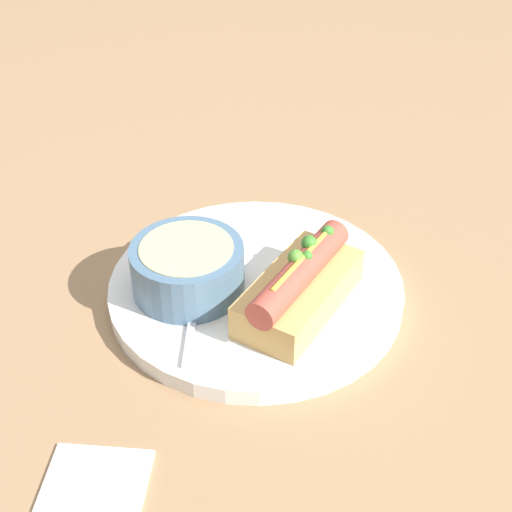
% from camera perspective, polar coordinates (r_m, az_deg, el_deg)
% --- Properties ---
extents(ground_plane, '(4.00, 4.00, 0.00)m').
position_cam_1_polar(ground_plane, '(0.72, -0.00, -3.10)').
color(ground_plane, '#93704C').
extents(dinner_plate, '(0.29, 0.29, 0.02)m').
position_cam_1_polar(dinner_plate, '(0.72, -0.00, -2.58)').
color(dinner_plate, white).
rests_on(dinner_plate, ground_plane).
extents(hot_dog, '(0.15, 0.10, 0.06)m').
position_cam_1_polar(hot_dog, '(0.67, 3.56, -2.43)').
color(hot_dog, tan).
rests_on(hot_dog, dinner_plate).
extents(soup_bowl, '(0.11, 0.11, 0.05)m').
position_cam_1_polar(soup_bowl, '(0.69, -5.50, -0.82)').
color(soup_bowl, slate).
rests_on(soup_bowl, dinner_plate).
extents(spoon, '(0.12, 0.11, 0.01)m').
position_cam_1_polar(spoon, '(0.70, -4.74, -2.49)').
color(spoon, '#B7B7BC').
rests_on(spoon, dinner_plate).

